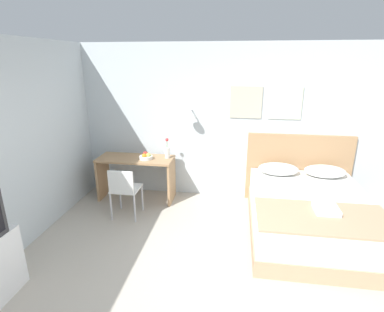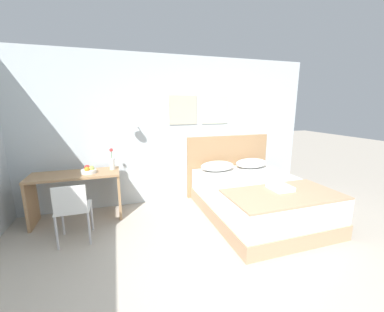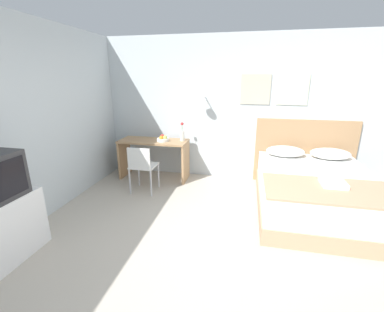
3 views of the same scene
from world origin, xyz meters
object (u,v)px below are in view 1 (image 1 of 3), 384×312
Objects in this scene: folded_towel_near_foot at (326,209)px; flower_vase at (167,151)px; pillow_right at (325,171)px; desk at (136,170)px; fruit_bowl at (146,156)px; throw_blanket at (324,218)px; desk_chair at (124,188)px; pillow_left at (278,169)px; bed at (309,215)px; headboard at (298,169)px.

flower_vase reaches higher than folded_towel_near_foot.
desk is (-3.13, -0.04, -0.14)m from pillow_right.
fruit_bowl is 0.37m from flower_vase.
pillow_right reaches higher than throw_blanket.
flower_vase is (0.50, 0.77, 0.38)m from desk_chair.
desk_chair is (-2.72, 0.66, -0.10)m from throw_blanket.
desk_chair reaches higher than folded_towel_near_foot.
pillow_right is at bearing 75.53° from throw_blanket.
desk_chair is 3.65× the size of fruit_bowl.
pillow_right is 2.12× the size of folded_towel_near_foot.
throw_blanket is 1.90× the size of desk_chair.
folded_towel_near_foot reaches higher than throw_blanket.
flower_vase is at bearing 179.06° from pillow_left.
flower_vase reaches higher than pillow_right.
desk_chair is (-2.36, -0.74, -0.17)m from pillow_left.
folded_towel_near_foot is (0.06, -0.46, 0.35)m from bed.
throw_blanket is (0.36, -1.40, -0.08)m from pillow_left.
flower_vase reaches higher than desk.
desk is at bearing -179.04° from pillow_left.
desk_chair is at bearing 166.46° from throw_blanket.
folded_towel_near_foot is at bearing -103.54° from pillow_right.
folded_towel_near_foot is 0.23× the size of desk.
fruit_bowl is at bearing 76.76° from desk_chair.
fruit_bowl is at bearing 164.37° from bed.
headboard reaches higher than throw_blanket.
pillow_left is 2.41m from desk.
headboard is 1.33× the size of desk.
pillow_left is 1.32m from folded_towel_near_foot.
pillow_right is 1.45m from throw_blanket.
desk reaches higher than throw_blanket.
bed is 2.55× the size of desk_chair.
fruit_bowl is at bearing 152.68° from throw_blanket.
headboard is 2.25m from flower_vase.
flower_vase reaches higher than fruit_bowl.
desk is 0.34m from fruit_bowl.
flower_vase reaches higher than bed.
headboard is 4.89× the size of flower_vase.
throw_blanket is 4.42× the size of flower_vase.
pillow_right is 3.13m from desk.
folded_towel_near_foot is at bearing 67.94° from throw_blanket.
desk is 1.58× the size of desk_chair.
pillow_left is at bearing 114.52° from bed.
folded_towel_near_foot is (0.06, 0.15, 0.04)m from throw_blanket.
bed is 0.58m from folded_towel_near_foot.
throw_blanket is 2.80m from desk_chair.
desk_chair is at bearing -159.31° from headboard.
bed is 2.88m from desk.
folded_towel_near_foot is 0.37× the size of desk_chair.
bed is at bearing -65.48° from pillow_left.
flower_vase reaches higher than throw_blanket.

